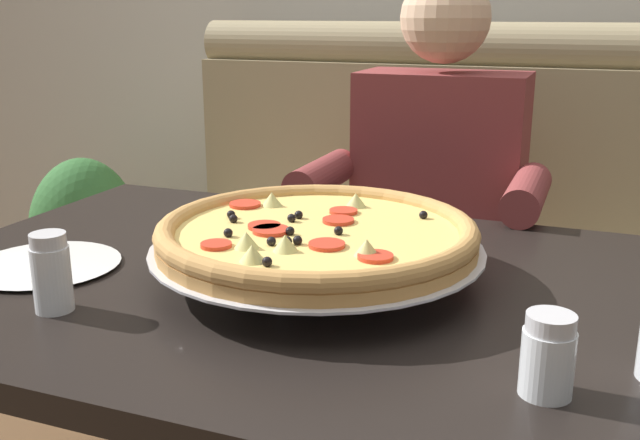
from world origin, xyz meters
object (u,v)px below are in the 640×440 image
(diner_main, at_px, (429,208))
(shaker_parmesan, at_px, (547,361))
(plate_near_left, at_px, (45,261))
(pizza, at_px, (317,235))
(shaker_oregano, at_px, (52,278))
(potted_plant, at_px, (87,250))
(booth_bench, at_px, (414,288))
(dining_table, at_px, (283,327))

(diner_main, bearing_deg, shaker_parmesan, -69.35)
(shaker_parmesan, bearing_deg, plate_near_left, 170.73)
(pizza, distance_m, shaker_parmesan, 0.44)
(shaker_oregano, height_order, potted_plant, shaker_oregano)
(shaker_oregano, distance_m, potted_plant, 1.48)
(booth_bench, distance_m, dining_table, 0.95)
(plate_near_left, xyz_separation_m, potted_plant, (-0.73, 0.99, -0.38))
(pizza, bearing_deg, diner_main, 87.04)
(plate_near_left, relative_size, potted_plant, 0.35)
(diner_main, bearing_deg, pizza, -92.96)
(diner_main, relative_size, shaker_oregano, 11.20)
(shaker_oregano, bearing_deg, diner_main, 69.45)
(booth_bench, distance_m, shaker_oregano, 1.25)
(booth_bench, relative_size, dining_table, 1.23)
(booth_bench, xyz_separation_m, shaker_oregano, (-0.24, -1.16, 0.40))
(plate_near_left, bearing_deg, potted_plant, 126.67)
(dining_table, relative_size, plate_near_left, 5.06)
(pizza, bearing_deg, dining_table, -179.67)
(dining_table, relative_size, pizza, 2.39)
(booth_bench, bearing_deg, diner_main, -70.84)
(shaker_parmesan, bearing_deg, diner_main, 110.65)
(shaker_oregano, relative_size, shaker_parmesan, 1.20)
(pizza, bearing_deg, shaker_oregano, -140.48)
(shaker_parmesan, bearing_deg, dining_table, 150.53)
(booth_bench, distance_m, diner_main, 0.42)
(diner_main, distance_m, shaker_parmesan, 0.95)
(dining_table, xyz_separation_m, plate_near_left, (-0.38, -0.11, 0.10))
(diner_main, height_order, potted_plant, diner_main)
(plate_near_left, height_order, potted_plant, plate_near_left)
(shaker_oregano, xyz_separation_m, shaker_parmesan, (0.67, 0.01, -0.01))
(diner_main, bearing_deg, dining_table, -98.18)
(booth_bench, bearing_deg, dining_table, -90.00)
(dining_table, relative_size, shaker_oregano, 10.88)
(potted_plant, bearing_deg, shaker_oregano, -52.17)
(diner_main, relative_size, potted_plant, 1.82)
(diner_main, relative_size, plate_near_left, 5.21)
(pizza, relative_size, potted_plant, 0.74)
(shaker_parmesan, xyz_separation_m, plate_near_left, (-0.81, 0.13, -0.03))
(shaker_oregano, relative_size, potted_plant, 0.16)
(dining_table, height_order, diner_main, diner_main)
(pizza, xyz_separation_m, plate_near_left, (-0.44, -0.11, -0.06))
(potted_plant, bearing_deg, booth_bench, 1.62)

